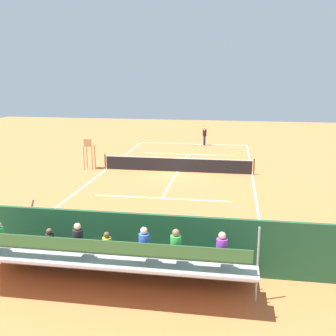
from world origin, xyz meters
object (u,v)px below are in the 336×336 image
bleacher_stand (110,258)px  courtside_bench (224,250)px  tennis_player (205,134)px  line_judge (32,223)px  tennis_racket (197,145)px  equipment_bag (163,257)px  umpire_chair (89,150)px  tennis_net (177,165)px  tennis_ball_near (204,152)px  tennis_ball_far (221,152)px

bleacher_stand → courtside_bench: size_ratio=5.03×
tennis_player → line_judge: bearing=78.3°
tennis_player → line_judge: 24.09m
tennis_racket → equipment_bag: bearing=92.3°
umpire_chair → tennis_net: bearing=-178.6°
bleacher_stand → umpire_chair: bearing=-67.9°
umpire_chair → line_judge: bearing=100.5°
tennis_net → courtside_bench: (-3.48, 13.27, 0.06)m
umpire_chair → tennis_ball_near: (-7.48, -7.24, -1.28)m
tennis_player → tennis_racket: size_ratio=3.29×
bleacher_stand → equipment_bag: size_ratio=10.07×
courtside_bench → line_judge: (7.29, -0.20, 0.46)m
bleacher_stand → equipment_bag: bleacher_stand is taller
tennis_net → tennis_racket: bearing=-92.1°
equipment_bag → tennis_racket: (0.95, -23.92, -0.16)m
courtside_bench → line_judge: size_ratio=0.93×
tennis_ball_far → umpire_chair: bearing=39.7°
equipment_bag → tennis_racket: 23.94m
bleacher_stand → umpire_chair: size_ratio=4.23×
tennis_racket → tennis_ball_near: (-0.90, 3.43, 0.02)m
courtside_bench → tennis_player: 23.91m
courtside_bench → tennis_ball_near: size_ratio=27.27×
tennis_net → tennis_ball_far: tennis_net is taller
umpire_chair → tennis_ball_near: umpire_chair is taller
line_judge → tennis_racket: bearing=-100.1°
tennis_ball_near → line_judge: bearing=75.8°
tennis_racket → line_judge: (4.19, 23.60, 1.00)m
bleacher_stand → tennis_racket: bleacher_stand is taller
bleacher_stand → line_judge: 4.46m
courtside_bench → tennis_racket: size_ratio=3.08×
bleacher_stand → courtside_bench: bleacher_stand is taller
equipment_bag → tennis_racket: equipment_bag is taller
equipment_bag → tennis_player: size_ratio=0.47×
tennis_net → line_judge: size_ratio=5.35×
umpire_chair → tennis_ball_near: 10.49m
tennis_ball_far → line_judge: size_ratio=0.03×
tennis_ball_near → courtside_bench: bearing=96.2°
tennis_player → bleacher_stand: bearing=87.6°
bleacher_stand → tennis_ball_near: bleacher_stand is taller
tennis_net → bleacher_stand: bearing=90.0°
equipment_bag → tennis_ball_far: equipment_bag is taller
tennis_net → courtside_bench: 13.72m
tennis_racket → line_judge: bearing=79.9°
tennis_net → umpire_chair: bearing=1.4°
tennis_racket → tennis_ball_near: 3.55m
umpire_chair → equipment_bag: bearing=119.6°
line_judge → tennis_player: bearing=-101.7°
tennis_ball_far → tennis_racket: bearing=-54.6°
courtside_bench → tennis_racket: bearing=-82.6°
tennis_net → line_judge: bearing=73.8°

